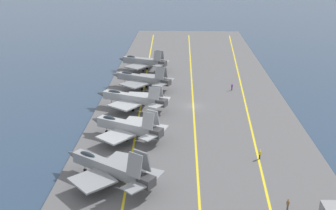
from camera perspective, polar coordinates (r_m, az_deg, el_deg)
name	(u,v)px	position (r m, az deg, el deg)	size (l,w,h in m)	color
ground_plane	(193,108)	(93.68, 3.44, -0.39)	(2000.00, 2000.00, 0.00)	navy
carrier_deck	(193,107)	(93.61, 3.44, -0.28)	(184.64, 42.53, 0.40)	#565659
deck_stripe_foul_line	(246,107)	(94.59, 10.54, -0.25)	(166.18, 0.36, 0.01)	yellow
deck_stripe_centerline	(193,106)	(93.54, 3.44, -0.16)	(166.18, 0.36, 0.01)	yellow
deck_stripe_edge_line	(141,106)	(93.94, -3.70, -0.08)	(166.18, 0.36, 0.01)	yellow
parked_jet_nearest	(109,167)	(63.38, -8.01, -8.36)	(13.50, 16.30, 6.57)	gray
parked_jet_second	(126,126)	(77.37, -5.65, -2.90)	(13.09, 15.24, 6.17)	#9EA3A8
parked_jet_third	(132,98)	(91.16, -4.95, 0.93)	(12.29, 17.10, 5.96)	#9EA3A8
parked_jet_fourth	(141,79)	(104.86, -3.62, 3.58)	(12.82, 16.55, 6.20)	gray
parked_jet_fifth	(143,61)	(121.25, -3.47, 5.91)	(13.16, 15.33, 6.23)	gray
crew_purple_vest	(232,87)	(104.98, 8.66, 2.49)	(0.44, 0.46, 1.73)	#232328
crew_brown_vest	(288,204)	(59.34, 15.93, -12.79)	(0.40, 0.46, 1.79)	#4C473D
crew_yellow_vest	(260,154)	(71.62, 12.33, -6.49)	(0.46, 0.41, 1.66)	#232328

